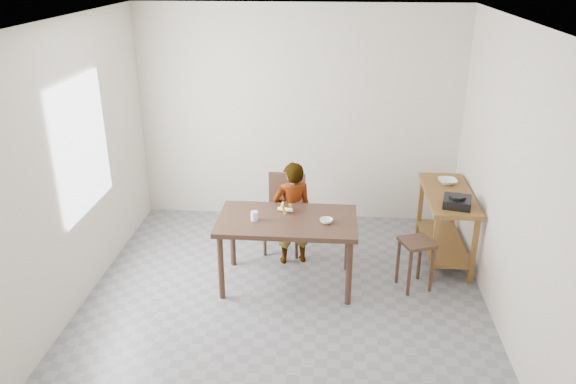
# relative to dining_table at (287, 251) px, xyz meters

# --- Properties ---
(floor) EXTENTS (4.00, 4.00, 0.04)m
(floor) POSITION_rel_dining_table_xyz_m (0.00, -0.30, -0.40)
(floor) COLOR slate
(floor) RESTS_ON ground
(ceiling) EXTENTS (4.00, 4.00, 0.04)m
(ceiling) POSITION_rel_dining_table_xyz_m (0.00, -0.30, 2.35)
(ceiling) COLOR white
(ceiling) RESTS_ON wall_back
(wall_back) EXTENTS (4.00, 0.04, 2.70)m
(wall_back) POSITION_rel_dining_table_xyz_m (0.00, 1.72, 0.98)
(wall_back) COLOR beige
(wall_back) RESTS_ON ground
(wall_front) EXTENTS (4.00, 0.04, 2.70)m
(wall_front) POSITION_rel_dining_table_xyz_m (0.00, -2.32, 0.98)
(wall_front) COLOR beige
(wall_front) RESTS_ON ground
(wall_left) EXTENTS (0.04, 4.00, 2.70)m
(wall_left) POSITION_rel_dining_table_xyz_m (-2.02, -0.30, 0.98)
(wall_left) COLOR beige
(wall_left) RESTS_ON ground
(wall_right) EXTENTS (0.04, 4.00, 2.70)m
(wall_right) POSITION_rel_dining_table_xyz_m (2.02, -0.30, 0.98)
(wall_right) COLOR beige
(wall_right) RESTS_ON ground
(window_pane) EXTENTS (0.02, 1.10, 1.30)m
(window_pane) POSITION_rel_dining_table_xyz_m (-1.97, -0.10, 1.12)
(window_pane) COLOR white
(window_pane) RESTS_ON wall_left
(dining_table) EXTENTS (1.40, 0.80, 0.75)m
(dining_table) POSITION_rel_dining_table_xyz_m (0.00, 0.00, 0.00)
(dining_table) COLOR #3A241A
(dining_table) RESTS_ON floor
(prep_counter) EXTENTS (0.50, 1.20, 0.80)m
(prep_counter) POSITION_rel_dining_table_xyz_m (1.72, 0.70, 0.03)
(prep_counter) COLOR brown
(prep_counter) RESTS_ON floor
(child) EXTENTS (0.50, 0.40, 1.19)m
(child) POSITION_rel_dining_table_xyz_m (0.02, 0.47, 0.22)
(child) COLOR white
(child) RESTS_ON floor
(dining_chair) EXTENTS (0.47, 0.47, 0.88)m
(dining_chair) POSITION_rel_dining_table_xyz_m (-0.10, 0.73, 0.07)
(dining_chair) COLOR #3A241A
(dining_chair) RESTS_ON floor
(stool) EXTENTS (0.40, 0.40, 0.54)m
(stool) POSITION_rel_dining_table_xyz_m (1.31, 0.03, -0.11)
(stool) COLOR #3A241A
(stool) RESTS_ON floor
(glass_tumbler) EXTENTS (0.09, 0.09, 0.09)m
(glass_tumbler) POSITION_rel_dining_table_xyz_m (-0.32, -0.06, 0.42)
(glass_tumbler) COLOR white
(glass_tumbler) RESTS_ON dining_table
(small_bowl) EXTENTS (0.16, 0.16, 0.04)m
(small_bowl) POSITION_rel_dining_table_xyz_m (0.39, -0.06, 0.40)
(small_bowl) COLOR white
(small_bowl) RESTS_ON dining_table
(banana) EXTENTS (0.22, 0.19, 0.06)m
(banana) POSITION_rel_dining_table_xyz_m (-0.03, 0.16, 0.41)
(banana) COLOR #FFCE57
(banana) RESTS_ON dining_table
(serving_bowl) EXTENTS (0.22, 0.22, 0.05)m
(serving_bowl) POSITION_rel_dining_table_xyz_m (1.75, 0.96, 0.45)
(serving_bowl) COLOR white
(serving_bowl) RESTS_ON prep_counter
(gas_burner) EXTENTS (0.33, 0.33, 0.09)m
(gas_burner) POSITION_rel_dining_table_xyz_m (1.73, 0.34, 0.47)
(gas_burner) COLOR black
(gas_burner) RESTS_ON prep_counter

